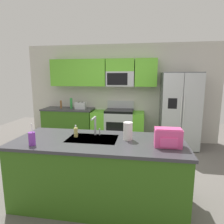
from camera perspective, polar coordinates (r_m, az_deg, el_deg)
ground_plane at (r=3.64m, az=-1.72°, el=-18.21°), size 9.00×9.00×0.00m
kitchen_wall_unit at (r=5.29m, az=0.86°, el=7.38°), size 5.20×0.43×2.60m
back_counter at (r=5.48m, az=-12.59°, el=-3.57°), size 1.36×0.63×0.90m
range_oven at (r=5.15m, az=1.76°, el=-4.30°), size 1.36×0.61×1.10m
refrigerator at (r=5.03m, az=19.21°, el=0.38°), size 0.90×0.76×1.85m
island_counter at (r=2.81m, az=-3.83°, el=-16.91°), size 2.30×0.97×0.90m
toaster at (r=5.21m, az=-9.27°, el=1.87°), size 0.28×0.16×0.18m
pepper_mill at (r=5.46m, az=-14.82°, el=2.20°), size 0.05×0.05×0.21m
bottle_green at (r=5.35m, az=-11.94°, el=2.54°), size 0.07×0.07×0.28m
sink_faucet at (r=2.79m, az=-4.99°, el=-3.61°), size 0.08×0.21×0.28m
drink_cup_purple at (r=2.61m, az=-22.55°, el=-7.28°), size 0.08×0.08×0.29m
soap_dispenser at (r=2.79m, az=-10.63°, el=-5.87°), size 0.06×0.06×0.17m
paper_towel_roll at (r=2.62m, az=4.70°, el=-5.61°), size 0.12×0.12×0.24m
backpack at (r=2.46m, az=16.18°, el=-7.11°), size 0.32×0.22×0.23m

